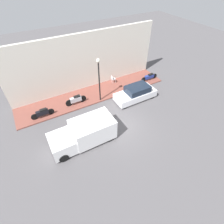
{
  "coord_description": "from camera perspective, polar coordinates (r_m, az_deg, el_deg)",
  "views": [
    {
      "loc": [
        -8.59,
        5.64,
        10.89
      ],
      "look_at": [
        1.3,
        0.09,
        0.6
      ],
      "focal_mm": 28.0,
      "sensor_mm": 36.0,
      "label": 1
    }
  ],
  "objects": [
    {
      "name": "ground_plane",
      "position": [
        14.97,
        2.73,
        -4.5
      ],
      "size": [
        60.0,
        60.0,
        0.0
      ],
      "primitive_type": "plane",
      "color": "#514F51"
    },
    {
      "name": "sidewalk",
      "position": [
        18.4,
        -5.73,
        5.93
      ],
      "size": [
        2.96,
        15.58,
        0.11
      ],
      "color": "brown",
      "rests_on": "ground_plane"
    },
    {
      "name": "building_facade",
      "position": [
        18.25,
        -8.6,
        15.71
      ],
      "size": [
        0.3,
        15.58,
        5.74
      ],
      "color": "silver",
      "rests_on": "ground_plane"
    },
    {
      "name": "parked_car",
      "position": [
        17.49,
        7.77,
        6.09
      ],
      "size": [
        1.71,
        4.17,
        1.44
      ],
      "color": "silver",
      "rests_on": "ground_plane"
    },
    {
      "name": "delivery_van",
      "position": [
        13.32,
        -9.22,
        -6.84
      ],
      "size": [
        2.05,
        4.85,
        1.84
      ],
      "color": "white",
      "rests_on": "ground_plane"
    },
    {
      "name": "motorcycle_blue",
      "position": [
        20.73,
        12.11,
        11.21
      ],
      "size": [
        0.3,
        2.13,
        0.72
      ],
      "color": "navy",
      "rests_on": "sidewalk"
    },
    {
      "name": "motorcycle_black",
      "position": [
        16.47,
        -21.74,
        -0.27
      ],
      "size": [
        0.3,
        2.0,
        0.81
      ],
      "color": "black",
      "rests_on": "sidewalk"
    },
    {
      "name": "scooter_silver",
      "position": [
        17.02,
        -11.68,
        3.98
      ],
      "size": [
        0.3,
        2.05,
        0.88
      ],
      "color": "#B7B7BF",
      "rests_on": "sidewalk"
    },
    {
      "name": "streetlamp",
      "position": [
        15.83,
        -4.31,
        12.44
      ],
      "size": [
        0.35,
        0.35,
        4.35
      ],
      "color": "black",
      "rests_on": "sidewalk"
    },
    {
      "name": "cafe_chair",
      "position": [
        19.72,
        0.3,
        10.82
      ],
      "size": [
        0.4,
        0.4,
        0.85
      ],
      "color": "silver",
      "rests_on": "sidewalk"
    }
  ]
}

